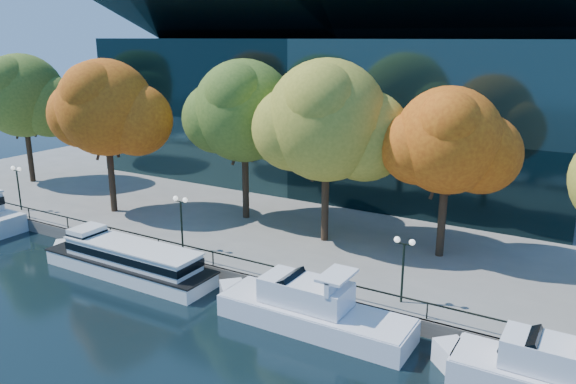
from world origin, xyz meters
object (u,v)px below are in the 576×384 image
Objects in this scene: lamp_2 at (404,255)px; tree_1 at (107,110)px; tour_boat at (124,258)px; lamp_0 at (17,178)px; tree_4 at (450,143)px; cruiser_far at (551,375)px; tree_0 at (23,97)px; lamp_1 at (181,211)px; tree_2 at (245,113)px; tree_3 at (328,123)px; cruiser_near at (306,308)px.

tree_1 is at bearing 171.90° from lamp_2.
lamp_0 is (-17.06, 3.79, 2.78)m from tour_boat.
cruiser_far is at bearing -55.02° from tree_4.
tree_0 is 28.87m from lamp_1.
tree_4 is 19.56m from lamp_1.
tree_2 is at bearing 154.07° from cruiser_far.
tree_4 reaches higher than tour_boat.
lamp_2 is (8.55, -7.05, -6.10)m from tree_3.
tree_2 is (11.30, 4.56, -0.05)m from tree_1.
tree_0 is at bearing 170.83° from lamp_2.
lamp_1 is at bearing -153.49° from tree_4.
cruiser_near is 1.16× the size of cruiser_far.
tree_2 reaches higher than tree_4.
tree_1 is 3.34× the size of lamp_1.
tour_boat is 1.09× the size of tree_0.
tree_2 reaches higher than lamp_0.
cruiser_near is 0.94× the size of tree_2.
tour_boat is at bearing -12.54° from lamp_0.
tree_0 reaches higher than cruiser_near.
tour_boat is at bearing -23.41° from tree_0.
lamp_2 is (-8.56, 3.83, 2.85)m from cruiser_far.
tree_4 is 2.99× the size of lamp_0.
lamp_0 is at bearing 175.08° from cruiser_far.
tree_4 is (-8.57, 12.25, 8.07)m from cruiser_far.
lamp_1 is at bearing -89.15° from tree_2.
tree_1 is 3.34× the size of lamp_0.
cruiser_near is 0.93× the size of tree_0.
cruiser_near is at bearing -18.02° from tree_1.
tree_3 is at bearing -170.93° from tree_4.
tree_3 is (-4.22, 10.81, 8.94)m from cruiser_near.
tour_boat is 28.90m from tree_0.
tree_4 is at bearing 9.07° from tree_3.
tree_0 is at bearing 156.59° from tour_boat.
tour_boat is 1.23× the size of tree_4.
cruiser_near is 3.15× the size of lamp_1.
tree_3 is 12.49m from lamp_1.
cruiser_near is at bearing -138.99° from lamp_2.
tour_boat is 3.69× the size of lamp_1.
tree_3 reaches higher than cruiser_near.
lamp_0 is 1.00× the size of lamp_1.
tree_4 is at bearing 90.03° from lamp_2.
cruiser_far is 29.79m from tree_2.
tree_1 reaches higher than cruiser_far.
tree_3 reaches higher than cruiser_far.
tree_3 is 3.42× the size of lamp_1.
tree_3 is at bearing 140.50° from lamp_2.
lamp_2 is (16.99, -8.59, -6.09)m from tree_2.
lamp_1 is at bearing -19.41° from tree_1.
tour_boat is 1.10× the size of tree_2.
tree_2 is 0.98× the size of tree_3.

